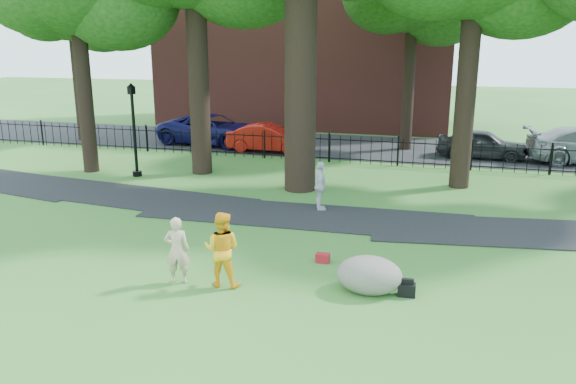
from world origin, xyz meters
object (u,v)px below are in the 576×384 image
(lamppost, at_px, (134,131))
(red_sedan, at_px, (269,138))
(man, at_px, (222,249))
(boulder, at_px, (369,273))
(woman, at_px, (177,250))

(lamppost, distance_m, red_sedan, 7.29)
(man, bearing_deg, red_sedan, -80.27)
(lamppost, bearing_deg, boulder, -22.47)
(woman, relative_size, man, 0.91)
(man, height_order, boulder, man)
(boulder, relative_size, lamppost, 0.39)
(lamppost, xyz_separation_m, red_sedan, (3.45, 6.33, -1.12))
(woman, bearing_deg, lamppost, -71.06)
(boulder, xyz_separation_m, red_sedan, (-6.90, 14.39, 0.26))
(lamppost, height_order, red_sedan, lamppost)
(woman, distance_m, lamppost, 10.83)
(man, relative_size, red_sedan, 0.41)
(woman, distance_m, boulder, 4.18)
(woman, xyz_separation_m, boulder, (4.11, 0.73, -0.34))
(lamppost, bearing_deg, red_sedan, 76.88)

